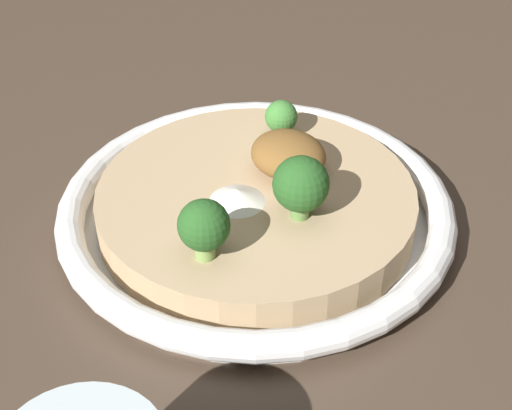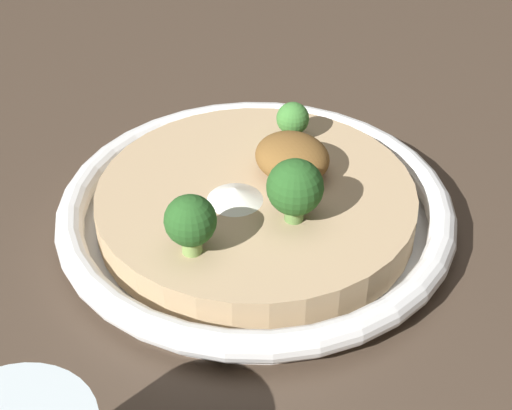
# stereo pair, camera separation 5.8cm
# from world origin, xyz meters

# --- Properties ---
(ground_plane) EXTENTS (6.00, 6.00, 0.00)m
(ground_plane) POSITION_xyz_m (0.00, 0.00, 0.00)
(ground_plane) COLOR #47382B
(risotto_bowl) EXTENTS (0.29, 0.29, 0.03)m
(risotto_bowl) POSITION_xyz_m (0.00, 0.00, 0.02)
(risotto_bowl) COLOR white
(risotto_bowl) RESTS_ON ground_plane
(cheese_sprinkle) EXTENTS (0.04, 0.04, 0.01)m
(cheese_sprinkle) POSITION_xyz_m (0.00, -0.02, 0.04)
(cheese_sprinkle) COLOR white
(cheese_sprinkle) RESTS_ON risotto_bowl
(crispy_onion_garnish) EXTENTS (0.06, 0.05, 0.03)m
(crispy_onion_garnish) POSITION_xyz_m (-0.00, 0.03, 0.05)
(crispy_onion_garnish) COLOR brown
(crispy_onion_garnish) RESTS_ON risotto_bowl
(broccoli_right) EXTENTS (0.04, 0.04, 0.05)m
(broccoli_right) POSITION_xyz_m (0.04, -0.00, 0.06)
(broccoli_right) COLOR #668E47
(broccoli_right) RESTS_ON risotto_bowl
(broccoli_front_right) EXTENTS (0.03, 0.03, 0.04)m
(broccoli_front_right) POSITION_xyz_m (0.03, -0.08, 0.06)
(broccoli_front_right) COLOR #84A856
(broccoli_front_right) RESTS_ON risotto_bowl
(broccoli_back) EXTENTS (0.03, 0.03, 0.03)m
(broccoli_back) POSITION_xyz_m (-0.04, 0.07, 0.05)
(broccoli_back) COLOR #84A856
(broccoli_back) RESTS_ON risotto_bowl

